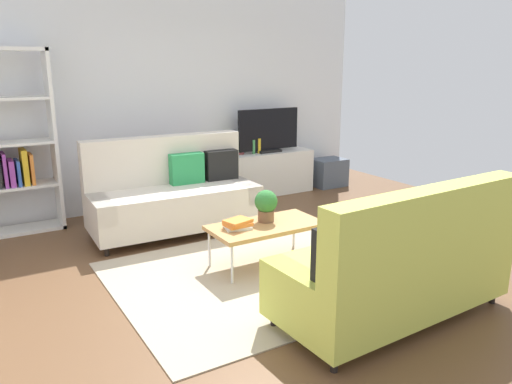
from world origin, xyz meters
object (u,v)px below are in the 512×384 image
(tv, at_px, (268,131))
(vase_0, at_px, (232,149))
(table_book_0, at_px, (238,227))
(bottle_0, at_px, (254,147))
(bookshelf, at_px, (2,152))
(bottle_1, at_px, (259,146))
(potted_plant, at_px, (266,204))
(tv_console, at_px, (267,173))
(coffee_table, at_px, (266,227))
(storage_trunk, at_px, (328,172))
(vase_1, at_px, (241,150))
(couch_green, at_px, (397,266))
(couch_beige, at_px, (173,194))

(tv, bearing_deg, vase_0, 173.12)
(table_book_0, distance_m, vase_0, 2.64)
(tv, bearing_deg, bottle_0, -175.65)
(bookshelf, bearing_deg, bottle_1, -1.02)
(potted_plant, distance_m, table_book_0, 0.38)
(tv_console, bearing_deg, bottle_0, -171.35)
(bookshelf, height_order, vase_0, bookshelf)
(coffee_table, bearing_deg, table_book_0, 174.60)
(tv_console, relative_size, bookshelf, 0.67)
(storage_trunk, height_order, vase_1, vase_1)
(vase_0, relative_size, bottle_0, 0.92)
(bottle_0, bearing_deg, couch_green, -104.17)
(couch_beige, height_order, coffee_table, couch_beige)
(potted_plant, xyz_separation_m, vase_0, (0.86, 2.29, 0.14))
(tv, distance_m, vase_0, 0.62)
(storage_trunk, bearing_deg, couch_green, -122.28)
(couch_green, xyz_separation_m, tv_console, (1.20, 3.73, -0.12))
(bottle_0, bearing_deg, bookshelf, 178.95)
(bookshelf, xyz_separation_m, vase_0, (2.95, 0.03, -0.23))
(bottle_1, bearing_deg, coffee_table, -120.06)
(bottle_0, bearing_deg, couch_beige, -152.00)
(couch_beige, distance_m, vase_0, 1.62)
(storage_trunk, relative_size, table_book_0, 2.17)
(coffee_table, height_order, table_book_0, table_book_0)
(couch_beige, xyz_separation_m, tv_console, (1.86, 0.89, -0.13))
(vase_1, bearing_deg, table_book_0, -119.98)
(bottle_0, bearing_deg, potted_plant, -118.09)
(couch_beige, relative_size, bottle_1, 8.77)
(bookshelf, bearing_deg, tv_console, -0.32)
(bookshelf, bearing_deg, table_book_0, -52.79)
(tv_console, distance_m, potted_plant, 2.67)
(tv_console, bearing_deg, bookshelf, 179.68)
(tv_console, height_order, vase_1, vase_1)
(couch_beige, bearing_deg, tv_console, -152.09)
(vase_0, bearing_deg, couch_green, -99.24)
(table_book_0, height_order, vase_0, vase_0)
(vase_1, height_order, bottle_0, bottle_0)
(vase_1, bearing_deg, couch_beige, -146.68)
(storage_trunk, relative_size, bottle_1, 2.36)
(storage_trunk, relative_size, vase_1, 3.88)
(couch_green, relative_size, coffee_table, 1.75)
(couch_beige, bearing_deg, bottle_1, -150.98)
(couch_beige, relative_size, vase_0, 10.18)
(couch_beige, xyz_separation_m, tv, (1.86, 0.87, 0.51))
(vase_0, bearing_deg, bottle_1, -12.36)
(couch_green, height_order, tv_console, couch_green)
(bottle_1, bearing_deg, table_book_0, -125.64)
(couch_green, bearing_deg, table_book_0, 109.98)
(couch_beige, distance_m, tv_console, 2.07)
(couch_beige, bearing_deg, potted_plant, 110.00)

